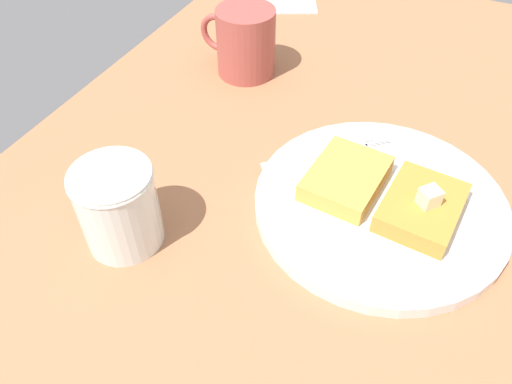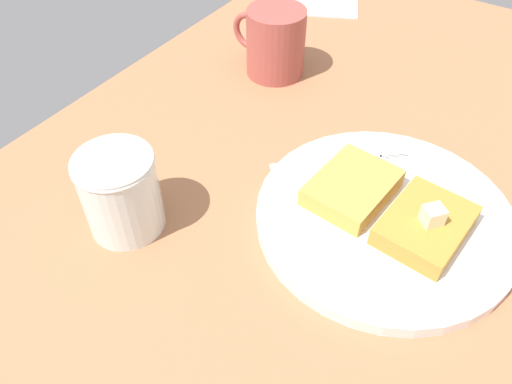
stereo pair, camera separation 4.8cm
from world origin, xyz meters
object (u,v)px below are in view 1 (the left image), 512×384
Objects in this scene: fork at (337,152)px; coffee_mug at (245,42)px; plate at (380,203)px; syrup_jar at (119,210)px.

coffee_mug is at bearing -35.99° from fork.
fork is 1.17× the size of coffee_mug.
coffee_mug is (24.65, -18.26, 3.79)cm from plate.
plate is at bearing 143.48° from coffee_mug.
coffee_mug is at bearing -36.52° from plate.
syrup_jar reaches higher than plate.
fork is (6.51, -5.08, 0.79)cm from plate.
fork is 25.07cm from syrup_jar.
syrup_jar is at bearing 94.67° from coffee_mug.
syrup_jar is (15.47, 19.59, 2.33)cm from fork.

